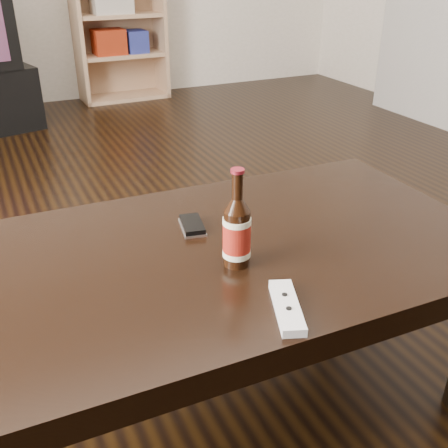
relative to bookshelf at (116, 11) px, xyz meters
name	(u,v)px	position (x,y,z in m)	size (l,w,h in m)	color
floor	(215,286)	(-0.46, -2.88, -0.68)	(5.00, 6.00, 0.01)	black
bookshelf	(116,11)	(0.00, 0.00, 0.00)	(0.70, 0.33, 1.29)	tan
coffee_table	(231,267)	(-0.64, -3.38, -0.27)	(1.26, 0.75, 0.47)	black
beer_bottle	(237,232)	(-0.67, -3.46, -0.13)	(0.08, 0.08, 0.22)	black
phone	(192,226)	(-0.69, -3.26, -0.20)	(0.07, 0.11, 0.02)	silver
remote	(287,307)	(-0.66, -3.65, -0.20)	(0.10, 0.17, 0.02)	silver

